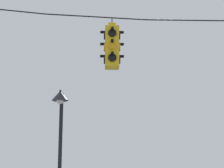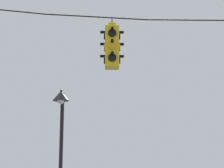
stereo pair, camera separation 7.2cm
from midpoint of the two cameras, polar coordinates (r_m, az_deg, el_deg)
span_wire at (r=11.30m, az=10.90°, el=9.30°), size 17.76×0.03×0.76m
traffic_light_near_left_pole at (r=10.69m, az=-0.19°, el=4.87°), size 0.58×0.58×1.29m
street_lamp at (r=13.87m, az=-6.98°, el=-6.26°), size 0.52×0.89×5.43m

